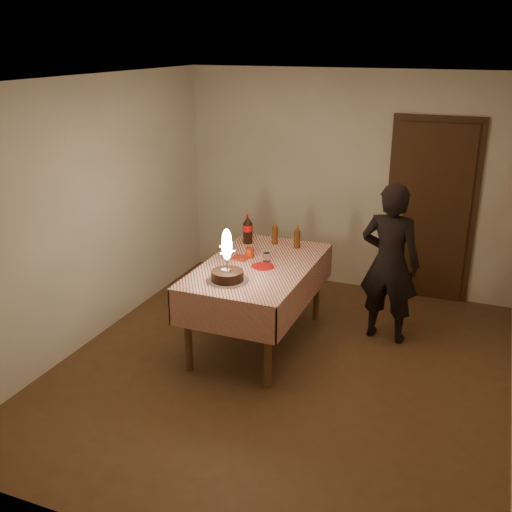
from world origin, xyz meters
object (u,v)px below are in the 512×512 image
at_px(red_plate, 263,266).
at_px(red_cup, 250,253).
at_px(birthday_cake, 227,269).
at_px(clear_cup, 267,257).
at_px(amber_bottle_left, 275,233).
at_px(photographer, 390,263).
at_px(amber_bottle_right, 297,237).
at_px(dining_table, 258,275).
at_px(cola_bottle, 248,229).

bearing_deg(red_plate, red_cup, 138.21).
bearing_deg(red_cup, birthday_cake, -85.88).
height_order(birthday_cake, red_cup, birthday_cake).
height_order(clear_cup, amber_bottle_left, amber_bottle_left).
distance_m(red_plate, red_cup, 0.29).
bearing_deg(photographer, birthday_cake, -139.67).
height_order(red_plate, photographer, photographer).
xyz_separation_m(birthday_cake, photographer, (1.27, 1.08, -0.14)).
xyz_separation_m(birthday_cake, red_cup, (-0.05, 0.63, -0.06)).
relative_size(amber_bottle_right, photographer, 0.16).
relative_size(clear_cup, amber_bottle_left, 0.35).
distance_m(amber_bottle_right, photographer, 0.98).
distance_m(dining_table, birthday_cake, 0.54).
distance_m(dining_table, clear_cup, 0.20).
distance_m(cola_bottle, amber_bottle_right, 0.54).
bearing_deg(amber_bottle_left, photographer, -2.38).
bearing_deg(photographer, amber_bottle_left, 177.62).
bearing_deg(amber_bottle_right, red_plate, -101.20).
height_order(clear_cup, photographer, photographer).
relative_size(cola_bottle, amber_bottle_right, 1.25).
xyz_separation_m(red_plate, amber_bottle_right, (0.13, 0.65, 0.11)).
xyz_separation_m(red_cup, amber_bottle_right, (0.35, 0.46, 0.07)).
bearing_deg(dining_table, photographer, 26.99).
relative_size(dining_table, red_plate, 7.82).
bearing_deg(photographer, dining_table, -153.01).
relative_size(red_cup, amber_bottle_right, 0.39).
height_order(red_plate, amber_bottle_left, amber_bottle_left).
distance_m(birthday_cake, red_cup, 0.64).
xyz_separation_m(dining_table, clear_cup, (0.05, 0.10, 0.16)).
bearing_deg(dining_table, clear_cup, 64.54).
distance_m(dining_table, photographer, 1.31).
xyz_separation_m(red_cup, cola_bottle, (-0.19, 0.41, 0.10)).
bearing_deg(red_plate, cola_bottle, 124.11).
distance_m(clear_cup, amber_bottle_left, 0.56).
bearing_deg(photographer, red_plate, -149.88).
bearing_deg(red_cup, dining_table, -45.13).
distance_m(clear_cup, photographer, 1.22).
height_order(cola_bottle, amber_bottle_right, cola_bottle).
relative_size(red_plate, red_cup, 2.20).
bearing_deg(dining_table, red_plate, -32.95).
bearing_deg(amber_bottle_left, birthday_cake, -92.01).
height_order(birthday_cake, amber_bottle_left, birthday_cake).
bearing_deg(clear_cup, amber_bottle_right, 73.77).
bearing_deg(birthday_cake, cola_bottle, 102.76).
bearing_deg(red_cup, photographer, 18.66).
height_order(red_cup, clear_cup, red_cup).
distance_m(amber_bottle_left, amber_bottle_right, 0.26).
distance_m(red_plate, clear_cup, 0.15).
bearing_deg(birthday_cake, dining_table, 77.93).
bearing_deg(red_cup, cola_bottle, 115.05).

